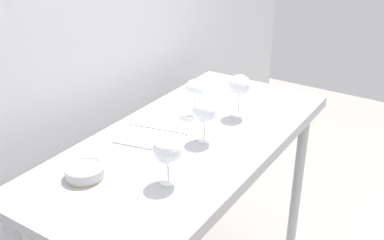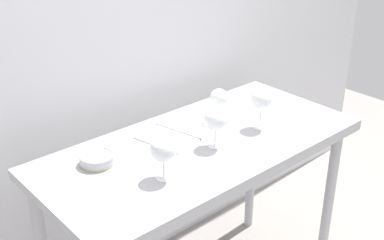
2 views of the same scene
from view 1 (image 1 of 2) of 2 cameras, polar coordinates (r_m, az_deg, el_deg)
back_wall at (r=1.94m, az=-13.17°, el=12.18°), size 3.80×0.04×2.60m
steel_counter at (r=1.83m, az=-0.49°, el=-5.14°), size 1.40×0.65×0.90m
wine_glass_near_center at (r=1.71m, az=1.58°, el=1.03°), size 0.10×0.10×0.17m
wine_glass_near_right at (r=1.92m, az=5.98°, el=4.21°), size 0.09×0.09×0.19m
wine_glass_near_left at (r=1.45m, az=-3.08°, el=-3.81°), size 0.10×0.10×0.17m
wine_glass_far_right at (r=1.91m, az=0.34°, el=3.79°), size 0.08×0.08×0.16m
open_notebook at (r=1.83m, az=-4.34°, el=-1.28°), size 0.35×0.31×0.01m
tasting_sheet_upper at (r=2.17m, az=2.55°, el=3.23°), size 0.31×0.32×0.00m
tasting_bowl at (r=1.57m, az=-13.34°, el=-6.26°), size 0.14×0.14×0.04m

